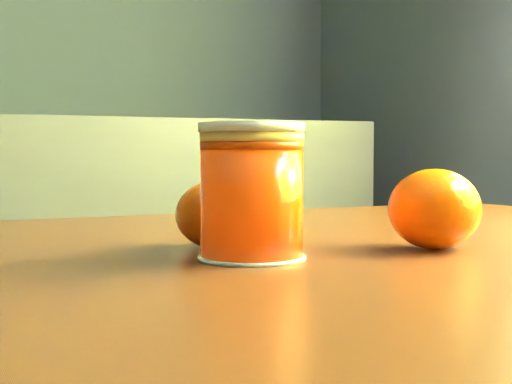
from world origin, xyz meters
name	(u,v)px	position (x,y,z in m)	size (l,w,h in m)	color
table	(304,364)	(1.00, 0.30, 0.66)	(1.06, 0.78, 0.75)	#5C2D17
juice_glass	(252,193)	(0.93, 0.25, 0.80)	(0.08, 0.08, 0.09)	#FC3D05
orange_front	(213,215)	(0.93, 0.32, 0.78)	(0.06, 0.06, 0.05)	#F15804
orange_back	(434,209)	(1.09, 0.25, 0.78)	(0.07, 0.07, 0.06)	#F15804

